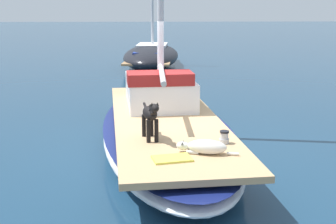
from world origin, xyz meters
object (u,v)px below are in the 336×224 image
moored_boat_far_astern (151,55)px  deck_winch (224,137)px  dog_black (151,115)px  sailboat_main (166,133)px  dog_white (204,147)px  deck_towel (172,159)px

moored_boat_far_astern → deck_winch: bearing=-85.2°
dog_black → moored_boat_far_astern: size_ratio=0.15×
sailboat_main → dog_white: bearing=-77.4°
deck_winch → dog_black: bearing=168.6°
dog_black → deck_towel: (0.31, -0.99, -0.41)m
dog_white → moored_boat_far_astern: bearing=93.1°
dog_black → deck_winch: bearing=-11.4°
sailboat_main → deck_winch: deck_winch is taller
dog_black → dog_white: dog_black is taller
sailboat_main → dog_black: dog_black is taller
sailboat_main → deck_winch: (0.88, -1.75, 0.42)m
dog_black → deck_towel: 1.11m
dog_white → moored_boat_far_astern: (-0.76, 14.05, -0.24)m
dog_white → deck_towel: dog_white is taller
sailboat_main → moored_boat_far_astern: (-0.26, 11.80, 0.20)m
dog_black → sailboat_main: bearing=78.5°
dog_white → deck_winch: 0.63m
dog_white → deck_winch: size_ratio=4.48×
deck_towel → moored_boat_far_astern: moored_boat_far_astern is taller
sailboat_main → dog_black: bearing=-101.5°
sailboat_main → moored_boat_far_astern: bearing=91.3°
deck_winch → dog_white: bearing=-127.2°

